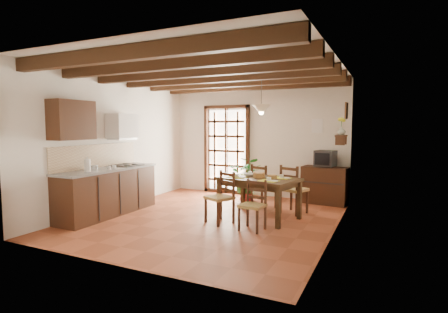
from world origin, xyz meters
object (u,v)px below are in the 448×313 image
Objects in this scene: pendant_lamp at (261,108)px; chair_far_left at (263,194)px; chair_far_right at (293,198)px; potted_plant at (247,176)px; chair_near_right at (253,215)px; chair_near_left at (220,207)px; sideboard at (325,185)px; dining_table at (259,183)px; crt_tv at (325,158)px; kitchen_counter at (108,191)px.

chair_far_left is at bearing 104.60° from pendant_lamp.
potted_plant is (-1.31, 0.76, 0.26)m from chair_far_right.
chair_near_right is 1.62m from chair_far_left.
chair_near_left is 2.82m from sideboard.
sideboard reaches higher than dining_table.
crt_tv is at bearing -118.87° from chair_far_left.
chair_far_left is 0.96× the size of chair_far_right.
chair_near_right is at bearing -64.10° from dining_table.
sideboard is 2.55m from pendant_lamp.
chair_far_right is at bearing -97.43° from crt_tv.
chair_near_right is 2.69m from sideboard.
kitchen_counter is 4.68× the size of crt_tv.
potted_plant is at bearing -159.72° from sideboard.
sideboard is 0.45× the size of potted_plant.
pendant_lamp is (-0.18, 0.89, 1.81)m from chair_near_right.
crt_tv is 2.19m from pendant_lamp.
crt_tv is 0.22× the size of potted_plant.
chair_far_right is 1.43m from crt_tv.
kitchen_counter is 2.67× the size of chair_near_right.
dining_table is 1.41m from pendant_lamp.
kitchen_counter is 2.30m from chair_near_left.
chair_far_right reaches higher than sideboard.
chair_near_right is 0.38× the size of potted_plant.
potted_plant is at bearing 50.75° from kitchen_counter.
crt_tv is at bearing 37.32° from kitchen_counter.
chair_near_left is 0.96× the size of chair_far_right.
potted_plant is (-1.72, -0.41, 0.15)m from sideboard.
kitchen_counter is 2.40× the size of chair_far_left.
chair_far_right is 0.44× the size of potted_plant.
chair_far_left reaches higher than sideboard.
pendant_lamp is (0.18, -0.69, 1.78)m from chair_far_left.
chair_near_right reaches higher than dining_table.
potted_plant reaches higher than kitchen_counter.
chair_near_right is 2.03m from pendant_lamp.
dining_table is at bearing 20.49° from kitchen_counter.
kitchen_counter is 3.40m from pendant_lamp.
chair_near_right is 2.40m from potted_plant.
crt_tv reaches higher than dining_table.
sideboard is 1.78m from potted_plant.
sideboard is 1.16× the size of pendant_lamp.
chair_near_left reaches higher than sideboard.
chair_near_right is at bearing -99.36° from sideboard.
pendant_lamp reaches higher than potted_plant.
dining_table is 1.70× the size of chair_far_left.
crt_tv reaches higher than chair_near_right.
sideboard is at bearing 13.37° from potted_plant.
potted_plant is at bearing -154.44° from crt_tv.
potted_plant reaches higher than chair_near_right.
kitchen_counter is at bearing 54.35° from chair_far_left.
chair_near_left is (2.26, 0.41, -0.18)m from kitchen_counter.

